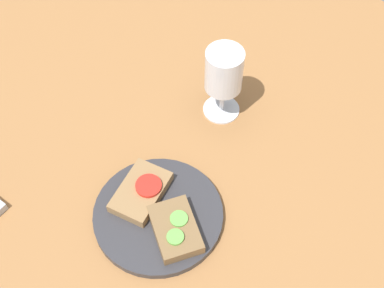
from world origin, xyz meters
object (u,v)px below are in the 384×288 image
(wine_glass, at_px, (224,74))
(plate, at_px, (158,215))
(sandwich_with_tomato, at_px, (141,191))
(sandwich_with_cucumber, at_px, (175,229))

(wine_glass, bearing_deg, plate, -168.34)
(plate, xyz_separation_m, wine_glass, (0.25, 0.05, 0.10))
(plate, height_order, sandwich_with_tomato, sandwich_with_tomato)
(plate, bearing_deg, sandwich_with_cucumber, -101.74)
(sandwich_with_cucumber, xyz_separation_m, sandwich_with_tomato, (0.02, 0.09, -0.00))
(sandwich_with_tomato, xyz_separation_m, wine_glass, (0.24, 0.01, 0.08))
(sandwich_with_cucumber, height_order, sandwich_with_tomato, sandwich_with_cucumber)
(plate, relative_size, wine_glass, 1.42)
(plate, height_order, wine_glass, wine_glass)
(sandwich_with_cucumber, relative_size, wine_glass, 0.79)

